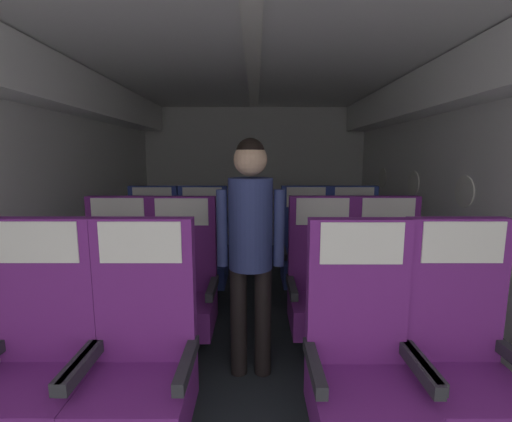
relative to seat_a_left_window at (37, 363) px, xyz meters
The scene contains 15 objects.
ground 1.72m from the seat_a_left_window, 52.04° to the left, with size 3.72×5.96×0.02m, color #23282D.
fuselage_shell 2.19m from the seat_a_left_window, 57.25° to the left, with size 3.60×5.61×2.26m.
seat_a_left_window is the anchor object (origin of this frame).
seat_a_left_aisle 0.49m from the seat_a_left_window, ahead, with size 0.52×0.47×1.15m.
seat_a_right_aisle 2.02m from the seat_a_left_window, ahead, with size 0.52×0.47×1.15m.
seat_a_right_window 1.53m from the seat_a_left_window, ahead, with size 0.52×0.47×1.15m.
seat_b_left_window 0.94m from the seat_a_left_window, 89.12° to the left, with size 0.52×0.47×1.15m.
seat_b_left_aisle 1.04m from the seat_a_left_window, 61.97° to the left, with size 0.52×0.47×1.15m.
seat_b_right_aisle 2.22m from the seat_a_left_window, 25.06° to the left, with size 0.52×0.47×1.15m.
seat_b_right_window 1.79m from the seat_a_left_window, 31.59° to the left, with size 0.52×0.47×1.15m.
seat_c_left_window 1.86m from the seat_a_left_window, 89.98° to the left, with size 0.52×0.47×1.15m.
seat_c_left_aisle 1.92m from the seat_a_left_window, 74.92° to the left, with size 0.52×0.47×1.15m.
seat_c_right_aisle 2.75m from the seat_a_left_window, 42.72° to the left, with size 0.52×0.47×1.15m.
seat_c_right_window 2.42m from the seat_a_left_window, 50.62° to the left, with size 0.52×0.47×1.15m.
flight_attendant 1.28m from the seat_a_left_window, 32.67° to the left, with size 0.43×0.28×1.55m.
Camera 1 is at (0.02, -0.05, 1.44)m, focal length 24.55 mm.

